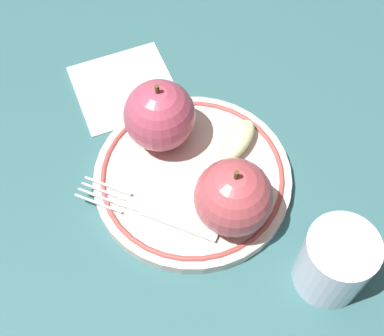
{
  "coord_description": "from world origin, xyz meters",
  "views": [
    {
      "loc": [
        0.2,
        -0.24,
        0.55
      ],
      "look_at": [
        0.0,
        -0.0,
        0.04
      ],
      "focal_mm": 50.0,
      "sensor_mm": 36.0,
      "label": 1
    }
  ],
  "objects_px": {
    "apple_slice_front": "(238,140)",
    "drinking_glass": "(336,261)",
    "apple_second_whole": "(159,115)",
    "apple_red_whole": "(233,198)",
    "fork": "(151,213)",
    "plate": "(192,181)",
    "napkin_folded": "(125,87)"
  },
  "relations": [
    {
      "from": "apple_red_whole",
      "to": "drinking_glass",
      "type": "distance_m",
      "value": 0.12
    },
    {
      "from": "apple_red_whole",
      "to": "apple_slice_front",
      "type": "bearing_deg",
      "value": 122.27
    },
    {
      "from": "apple_slice_front",
      "to": "apple_second_whole",
      "type": "bearing_deg",
      "value": 113.01
    },
    {
      "from": "fork",
      "to": "apple_red_whole",
      "type": "bearing_deg",
      "value": -159.3
    },
    {
      "from": "apple_red_whole",
      "to": "apple_second_whole",
      "type": "bearing_deg",
      "value": 166.56
    },
    {
      "from": "fork",
      "to": "napkin_folded",
      "type": "relative_size",
      "value": 1.31
    },
    {
      "from": "plate",
      "to": "apple_red_whole",
      "type": "height_order",
      "value": "apple_red_whole"
    },
    {
      "from": "plate",
      "to": "fork",
      "type": "relative_size",
      "value": 1.4
    },
    {
      "from": "fork",
      "to": "napkin_folded",
      "type": "bearing_deg",
      "value": -55.17
    },
    {
      "from": "plate",
      "to": "drinking_glass",
      "type": "bearing_deg",
      "value": 1.91
    },
    {
      "from": "drinking_glass",
      "to": "napkin_folded",
      "type": "bearing_deg",
      "value": 171.61
    },
    {
      "from": "apple_red_whole",
      "to": "drinking_glass",
      "type": "bearing_deg",
      "value": 7.86
    },
    {
      "from": "drinking_glass",
      "to": "fork",
      "type": "bearing_deg",
      "value": -159.39
    },
    {
      "from": "apple_second_whole",
      "to": "drinking_glass",
      "type": "xyz_separation_m",
      "value": [
        0.25,
        -0.01,
        -0.02
      ]
    },
    {
      "from": "apple_slice_front",
      "to": "plate",
      "type": "bearing_deg",
      "value": 160.04
    },
    {
      "from": "fork",
      "to": "napkin_folded",
      "type": "xyz_separation_m",
      "value": [
        -0.15,
        0.12,
        -0.02
      ]
    },
    {
      "from": "fork",
      "to": "apple_second_whole",
      "type": "bearing_deg",
      "value": -72.48
    },
    {
      "from": "apple_red_whole",
      "to": "drinking_glass",
      "type": "relative_size",
      "value": 1.09
    },
    {
      "from": "apple_second_whole",
      "to": "drinking_glass",
      "type": "bearing_deg",
      "value": -3.35
    },
    {
      "from": "apple_second_whole",
      "to": "apple_slice_front",
      "type": "bearing_deg",
      "value": 31.55
    },
    {
      "from": "fork",
      "to": "drinking_glass",
      "type": "xyz_separation_m",
      "value": [
        0.19,
        0.07,
        0.02
      ]
    },
    {
      "from": "fork",
      "to": "drinking_glass",
      "type": "height_order",
      "value": "drinking_glass"
    },
    {
      "from": "apple_red_whole",
      "to": "napkin_folded",
      "type": "height_order",
      "value": "apple_red_whole"
    },
    {
      "from": "apple_slice_front",
      "to": "drinking_glass",
      "type": "bearing_deg",
      "value": -119.04
    },
    {
      "from": "fork",
      "to": "napkin_folded",
      "type": "distance_m",
      "value": 0.2
    },
    {
      "from": "plate",
      "to": "apple_slice_front",
      "type": "distance_m",
      "value": 0.07
    },
    {
      "from": "plate",
      "to": "drinking_glass",
      "type": "height_order",
      "value": "drinking_glass"
    },
    {
      "from": "plate",
      "to": "fork",
      "type": "bearing_deg",
      "value": -95.23
    },
    {
      "from": "plate",
      "to": "apple_second_whole",
      "type": "relative_size",
      "value": 2.47
    },
    {
      "from": "apple_second_whole",
      "to": "fork",
      "type": "xyz_separation_m",
      "value": [
        0.06,
        -0.08,
        -0.04
      ]
    },
    {
      "from": "apple_slice_front",
      "to": "drinking_glass",
      "type": "relative_size",
      "value": 0.75
    },
    {
      "from": "apple_second_whole",
      "to": "apple_red_whole",
      "type": "bearing_deg",
      "value": -13.44
    }
  ]
}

